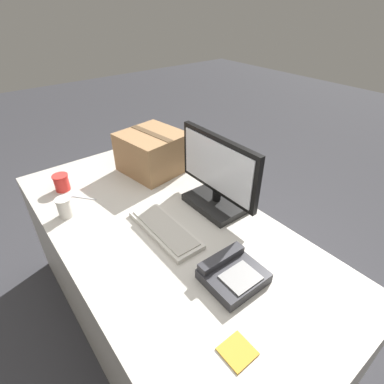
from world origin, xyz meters
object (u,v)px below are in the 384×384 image
keyboard (165,229)px  desk_phone (232,274)px  sticky_note_pad (237,351)px  paper_cup_right (65,207)px  paper_cup_left (62,182)px  cardboard_box (152,152)px  spoon (77,197)px  monitor (217,179)px

keyboard → desk_phone: 0.39m
sticky_note_pad → desk_phone: bearing=139.0°
paper_cup_right → paper_cup_left: bearing=165.1°
desk_phone → paper_cup_right: 0.86m
paper_cup_right → cardboard_box: cardboard_box is taller
spoon → sticky_note_pad: bearing=145.3°
monitor → spoon: (-0.52, -0.54, -0.16)m
paper_cup_left → keyboard: bearing=21.3°
spoon → cardboard_box: cardboard_box is taller
paper_cup_left → paper_cup_right: bearing=-14.9°
spoon → sticky_note_pad: sticky_note_pad is taller
keyboard → cardboard_box: cardboard_box is taller
monitor → paper_cup_left: monitor is taller
desk_phone → cardboard_box: 0.94m
paper_cup_right → spoon: bearing=142.3°
cardboard_box → desk_phone: bearing=-13.6°
monitor → paper_cup_right: size_ratio=4.98×
paper_cup_left → spoon: (0.12, 0.03, -0.05)m
keyboard → desk_phone: (0.39, 0.05, 0.01)m
paper_cup_left → monitor: bearing=42.0°
sticky_note_pad → spoon: bearing=-175.8°
paper_cup_left → paper_cup_right: 0.25m
keyboard → paper_cup_right: (-0.40, -0.31, 0.04)m
cardboard_box → keyboard: bearing=-27.2°
paper_cup_right → desk_phone: bearing=24.9°
desk_phone → sticky_note_pad: bearing=-40.3°
paper_cup_left → paper_cup_right: (0.24, -0.06, 0.00)m
monitor → desk_phone: size_ratio=2.27×
spoon → cardboard_box: 0.50m
desk_phone → paper_cup_right: (-0.78, -0.36, 0.02)m
desk_phone → spoon: bearing=-162.9°
paper_cup_left → desk_phone: bearing=16.2°
monitor → sticky_note_pad: bearing=-37.0°
monitor → sticky_note_pad: monitor is taller
keyboard → cardboard_box: (-0.52, 0.27, 0.11)m
paper_cup_left → cardboard_box: size_ratio=0.24×
paper_cup_left → sticky_note_pad: (1.24, 0.11, -0.04)m
monitor → sticky_note_pad: size_ratio=5.20×
keyboard → paper_cup_right: size_ratio=4.08×
monitor → keyboard: monitor is taller
keyboard → spoon: (-0.52, -0.22, -0.01)m
desk_phone → spoon: 0.95m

